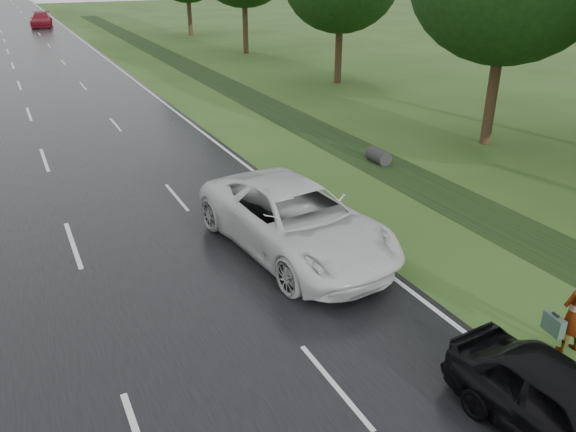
# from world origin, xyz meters

# --- Properties ---
(road) EXTENTS (14.00, 180.00, 0.04)m
(road) POSITION_xyz_m (0.00, 45.00, 0.02)
(road) COLOR black
(road) RESTS_ON ground
(edge_stripe_east) EXTENTS (0.12, 180.00, 0.01)m
(edge_stripe_east) POSITION_xyz_m (6.75, 45.00, 0.04)
(edge_stripe_east) COLOR silver
(edge_stripe_east) RESTS_ON road
(center_line) EXTENTS (0.12, 180.00, 0.01)m
(center_line) POSITION_xyz_m (0.00, 45.00, 0.04)
(center_line) COLOR silver
(center_line) RESTS_ON road
(drainage_ditch) EXTENTS (2.20, 120.00, 0.56)m
(drainage_ditch) POSITION_xyz_m (11.50, 18.71, 0.04)
(drainage_ditch) COLOR black
(drainage_ditch) RESTS_ON ground
(pedestrian) EXTENTS (0.81, 0.78, 1.72)m
(pedestrian) POSITION_xyz_m (8.18, -1.18, 0.89)
(pedestrian) COLOR #A5998C
(pedestrian) RESTS_ON ground
(white_pickup) EXTENTS (3.59, 6.69, 1.79)m
(white_pickup) POSITION_xyz_m (5.29, 5.00, 0.93)
(white_pickup) COLOR silver
(white_pickup) RESTS_ON road
(dark_sedan) EXTENTS (1.90, 4.17, 1.39)m
(dark_sedan) POSITION_xyz_m (5.99, -2.79, 0.73)
(dark_sedan) COLOR black
(dark_sedan) RESTS_ON road
(far_car_red) EXTENTS (2.96, 5.65, 1.56)m
(far_car_red) POSITION_xyz_m (4.46, 67.35, 0.82)
(far_car_red) COLOR maroon
(far_car_red) RESTS_ON road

